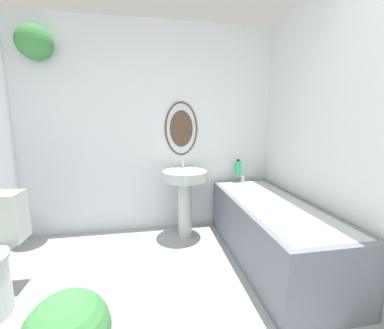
{
  "coord_description": "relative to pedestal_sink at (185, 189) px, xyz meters",
  "views": [
    {
      "loc": [
        -0.0,
        -0.41,
        1.3
      ],
      "look_at": [
        0.32,
        1.48,
        0.95
      ],
      "focal_mm": 22.0,
      "sensor_mm": 36.0,
      "label": 1
    }
  ],
  "objects": [
    {
      "name": "pedestal_sink",
      "position": [
        0.0,
        0.0,
        0.0
      ],
      "size": [
        0.49,
        0.49,
        0.87
      ],
      "color": "#B2BCB2",
      "rests_on": "ground_plane"
    },
    {
      "name": "wall_right",
      "position": [
        1.12,
        -0.91,
        0.64
      ],
      "size": [
        0.06,
        2.51,
        2.4
      ],
      "color": "silver",
      "rests_on": "ground_plane"
    },
    {
      "name": "wall_back",
      "position": [
        -0.44,
        0.31,
        0.71
      ],
      "size": [
        3.01,
        0.34,
        2.4
      ],
      "color": "silver",
      "rests_on": "ground_plane"
    },
    {
      "name": "bathtub",
      "position": [
        0.74,
        -0.59,
        -0.27
      ],
      "size": [
        0.67,
        1.65,
        0.64
      ],
      "color": "slate",
      "rests_on": "ground_plane"
    },
    {
      "name": "shampoo_bottle",
      "position": [
        0.68,
        0.18,
        0.18
      ],
      "size": [
        0.08,
        0.08,
        0.21
      ],
      "color": "#38B275",
      "rests_on": "bathtub"
    }
  ]
}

